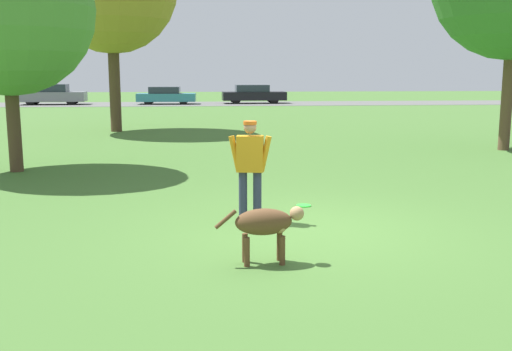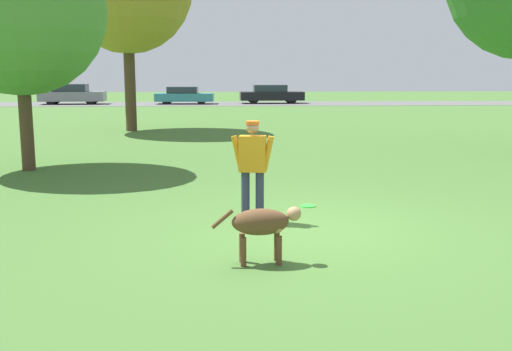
# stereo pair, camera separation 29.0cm
# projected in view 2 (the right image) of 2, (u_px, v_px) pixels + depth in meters

# --- Properties ---
(ground_plane) EXTENTS (120.00, 120.00, 0.00)m
(ground_plane) POSITION_uv_depth(u_px,v_px,m) (307.00, 230.00, 8.77)
(ground_plane) COLOR #426B2D
(far_road_strip) EXTENTS (120.00, 6.00, 0.01)m
(far_road_strip) POSITION_uv_depth(u_px,v_px,m) (242.00, 104.00, 42.79)
(far_road_strip) COLOR #5B5B59
(far_road_strip) RESTS_ON ground_plane
(person) EXTENTS (0.67, 0.29, 1.56)m
(person) POSITION_uv_depth(u_px,v_px,m) (253.00, 163.00, 9.16)
(person) COLOR #2D334C
(person) RESTS_ON ground_plane
(dog) EXTENTS (1.09, 0.37, 0.69)m
(dog) POSITION_uv_depth(u_px,v_px,m) (263.00, 224.00, 7.17)
(dog) COLOR brown
(dog) RESTS_ON ground_plane
(frisbee) EXTENTS (0.26, 0.26, 0.02)m
(frisbee) POSITION_uv_depth(u_px,v_px,m) (308.00, 206.00, 10.31)
(frisbee) COLOR #33D838
(frisbee) RESTS_ON ground_plane
(tree_near_left) EXTENTS (3.92, 3.92, 5.65)m
(tree_near_left) POSITION_uv_depth(u_px,v_px,m) (19.00, 9.00, 13.48)
(tree_near_left) COLOR #4C3826
(tree_near_left) RESTS_ON ground_plane
(parked_car_grey) EXTENTS (4.54, 1.93, 1.41)m
(parked_car_grey) POSITION_uv_depth(u_px,v_px,m) (72.00, 94.00, 42.02)
(parked_car_grey) COLOR slate
(parked_car_grey) RESTS_ON ground_plane
(parked_car_teal) EXTENTS (4.13, 1.91, 1.22)m
(parked_car_teal) POSITION_uv_depth(u_px,v_px,m) (184.00, 95.00, 42.34)
(parked_car_teal) COLOR teal
(parked_car_teal) RESTS_ON ground_plane
(parked_car_black) EXTENTS (4.61, 1.85, 1.33)m
(parked_car_black) POSITION_uv_depth(u_px,v_px,m) (271.00, 94.00, 43.11)
(parked_car_black) COLOR black
(parked_car_black) RESTS_ON ground_plane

